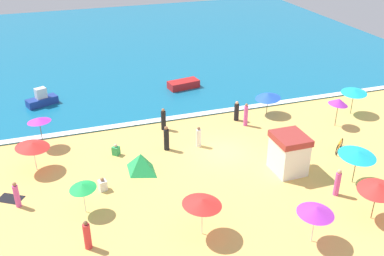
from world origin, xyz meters
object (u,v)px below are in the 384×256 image
Objects in this scene: beach_umbrella_8 at (354,91)px; beachgoer_6 at (87,236)px; beach_umbrella_1 at (339,102)px; beach_umbrella_9 at (358,154)px; beach_umbrella_5 at (32,145)px; parked_bicycle at (339,146)px; beachgoer_2 at (163,120)px; small_boat_0 at (42,99)px; beach_umbrella_4 at (268,96)px; beach_umbrella_7 at (316,210)px; beach_umbrella_2 at (82,186)px; beachgoer_5 at (199,137)px; beachgoer_1 at (103,185)px; small_boat_1 at (183,84)px; beachgoer_10 at (116,150)px; beachgoer_4 at (17,195)px; beachgoer_3 at (337,183)px; beachgoer_8 at (246,115)px; beach_umbrella_3 at (39,120)px; beach_umbrella_0 at (202,202)px; beach_tent at (141,163)px; beach_umbrella_6 at (378,187)px; beachgoer_7 at (237,111)px; lifeguard_cabana at (289,153)px; beachgoer_0 at (166,139)px.

beachgoer_6 is at bearing -157.59° from beach_umbrella_8.
beach_umbrella_9 is at bearing -117.12° from beach_umbrella_1.
beach_umbrella_5 is 1.79× the size of parked_bicycle.
beachgoer_2 is 0.64× the size of small_boat_0.
beach_umbrella_7 is (-4.87, -14.52, 0.31)m from beach_umbrella_4.
beach_umbrella_2 is 1.33× the size of beachgoer_5.
beachgoer_1 reaches higher than small_boat_1.
beachgoer_10 is at bearing 163.52° from parked_bicycle.
beachgoer_4 is 20.17m from small_boat_1.
beachgoer_8 is (-1.24, 10.12, 0.05)m from beachgoer_3.
beachgoer_1 is (1.25, 1.83, -1.37)m from beach_umbrella_2.
beach_umbrella_3 is at bearing -91.50° from small_boat_0.
beach_umbrella_0 is 1.17× the size of beach_umbrella_2.
beach_umbrella_0 is at bearing -52.54° from beachgoer_1.
beach_umbrella_5 is at bearing 114.57° from beach_umbrella_2.
beachgoer_8 is (13.10, 7.04, -0.83)m from beach_umbrella_2.
beach_umbrella_2 reaches higher than beachgoer_6.
beach_umbrella_9 reaches higher than beach_umbrella_2.
beach_tent is at bearing 10.40° from beachgoer_4.
beach_umbrella_8 is (11.50, 12.41, 0.04)m from beach_umbrella_7.
beach_umbrella_8 is 1.65× the size of beachgoer_3.
beach_umbrella_2 is at bearing -151.74° from beachgoer_8.
beach_umbrella_6 is 19.93m from beachgoer_4.
beach_umbrella_7 is at bearing -75.10° from beachgoer_2.
beachgoer_6 is 17.10m from beachgoer_7.
beachgoer_7 is at bearing 125.75° from parked_bicycle.
beachgoer_8 is at bearing 37.08° from beachgoer_6.
parked_bicycle is at bearing -120.96° from beach_umbrella_1.
beach_umbrella_4 is 1.65× the size of beachgoer_5.
beach_umbrella_8 reaches higher than beach_tent.
beach_umbrella_9 is 1.06× the size of small_boat_0.
parked_bicycle is at bearing -54.25° from beachgoer_7.
lifeguard_cabana is at bearing 71.23° from beach_umbrella_7.
beach_umbrella_3 is (-14.91, 8.44, 0.78)m from lifeguard_cabana.
beachgoer_10 is at bearing -166.79° from beachgoer_7.
beachgoer_2 is 1.00× the size of beachgoer_3.
beach_umbrella_5 is 1.52× the size of beachgoer_6.
beach_umbrella_7 is (-8.98, -10.94, -0.08)m from beach_umbrella_1.
beachgoer_2 is at bearing 119.77° from beach_umbrella_6.
beach_umbrella_9 reaches higher than beachgoer_10.
beach_umbrella_4 is at bearing -0.84° from beach_umbrella_3.
beach_umbrella_5 is at bearing -178.31° from beach_umbrella_8.
beach_umbrella_9 is 13.41m from beach_tent.
lifeguard_cabana is at bearing 13.70° from beachgoer_6.
beachgoer_1 is (-9.50, 7.99, -1.59)m from beach_umbrella_7.
beachgoer_1 is (-5.00, -3.52, -0.50)m from beachgoer_0.
beach_umbrella_4 is 13.21m from beachgoer_10.
beachgoer_8 is at bearing -152.30° from beach_umbrella_4.
beach_umbrella_4 is 7.85m from beachgoer_5.
beach_umbrella_8 is 16.07m from beachgoer_0.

